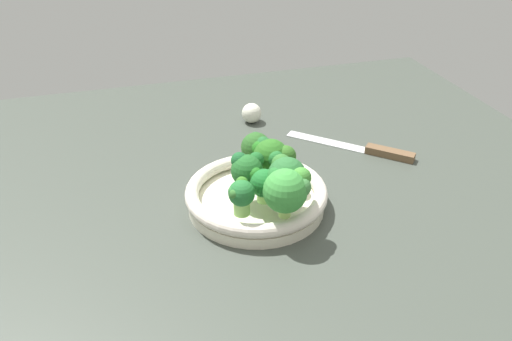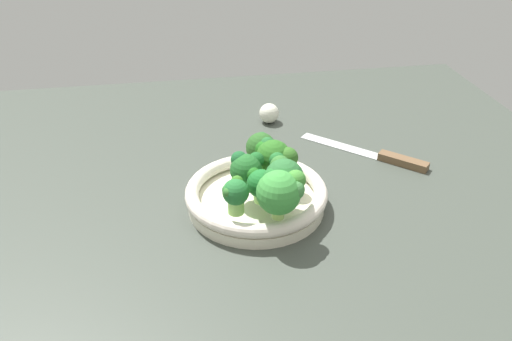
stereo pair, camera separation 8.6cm
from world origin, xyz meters
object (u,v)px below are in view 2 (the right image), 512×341
Objects in this scene: bowl at (256,196)px; broccoli_floret_5 at (260,184)px; broccoli_floret_3 at (281,192)px; broccoli_floret_0 at (262,147)px; knife at (380,155)px; garlic_bulb at (269,113)px; broccoli_floret_2 at (247,169)px; broccoli_floret_1 at (282,178)px; broccoli_floret_6 at (275,158)px; broccoli_floret_4 at (235,193)px.

broccoli_floret_5 reaches higher than bowl.
broccoli_floret_3 is 1.42× the size of broccoli_floret_5.
knife is (24.59, 5.77, -7.16)cm from broccoli_floret_0.
broccoli_floret_0 is at bearing -103.76° from garlic_bulb.
broccoli_floret_2 is (-1.67, -0.83, 6.00)cm from bowl.
broccoli_floret_1 reaches higher than broccoli_floret_6.
broccoli_floret_2 reaches higher than knife.
broccoli_floret_0 is 1.45× the size of garlic_bulb.
broccoli_floret_5 is (-2.36, -11.13, -0.32)cm from broccoli_floret_0.
broccoli_floret_6 is at bearing -71.03° from broccoli_floret_0.
broccoli_floret_3 is 5.60cm from broccoli_floret_5.
broccoli_floret_1 reaches higher than garlic_bulb.
broccoli_floret_5 is at bearing -101.99° from broccoli_floret_0.
broccoli_floret_1 is (1.18, -11.55, 0.62)cm from broccoli_floret_0.
broccoli_floret_0 is at bearing 95.82° from broccoli_floret_1.
broccoli_floret_2 is at bearing -149.24° from broccoli_floret_6.
broccoli_floret_2 reaches higher than broccoli_floret_0.
broccoli_floret_6 reaches higher than broccoli_floret_0.
broccoli_floret_2 is 1.19× the size of broccoli_floret_5.
broccoli_floret_5 is at bearing 116.00° from broccoli_floret_3.
broccoli_floret_5 reaches higher than knife.
knife is at bearing 31.89° from broccoli_floret_4.
broccoli_floret_5 is at bearing -103.22° from garlic_bulb.
knife is (24.58, 21.78, -8.21)cm from broccoli_floret_3.
broccoli_floret_0 is at bearing 64.36° from broccoli_floret_4.
broccoli_floret_4 is 1.04× the size of broccoli_floret_5.
garlic_bulb is at bearing 82.24° from broccoli_floret_1.
garlic_bulb is at bearing 75.36° from bowl.
broccoli_floret_2 is 0.31× the size of knife.
broccoli_floret_4 reaches higher than broccoli_floret_5.
broccoli_floret_1 is 3.69cm from broccoli_floret_5.
bowl is 33.13cm from garlic_bulb.
bowl is at bearing 26.38° from broccoli_floret_2.
broccoli_floret_4 is at bearing -165.23° from broccoli_floret_1.
broccoli_floret_0 is at bearing 78.01° from broccoli_floret_5.
broccoli_floret_2 is 3.90cm from broccoli_floret_5.
broccoli_floret_2 is 0.95× the size of broccoli_floret_6.
broccoli_floret_3 is at bearing -98.51° from garlic_bulb.
broccoli_floret_4 is at bearing -115.64° from broccoli_floret_0.
broccoli_floret_1 reaches higher than bowl.
knife is at bearing -46.68° from garlic_bulb.
broccoli_floret_3 is 1.79× the size of garlic_bulb.
garlic_bulb is (10.04, 32.89, -5.95)cm from broccoli_floret_2.
broccoli_floret_2 is at bearing -153.62° from bowl.
knife is (26.96, 16.90, -6.83)cm from broccoli_floret_5.
broccoli_floret_2 reaches higher than bowl.
broccoli_floret_1 is 7.16cm from broccoli_floret_6.
broccoli_floret_3 reaches higher than broccoli_floret_5.
bowl is 4.15× the size of broccoli_floret_4.
bowl is 9.04cm from broccoli_floret_0.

